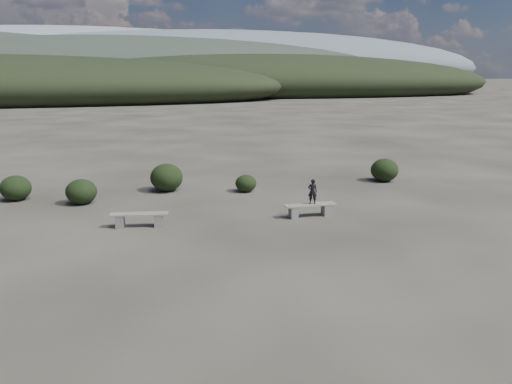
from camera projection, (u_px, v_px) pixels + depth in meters
name	position (u px, v px, depth m)	size (l,w,h in m)	color
ground	(275.00, 259.00, 13.77)	(1200.00, 1200.00, 0.00)	#2D2923
bench_left	(139.00, 219.00, 16.66)	(1.95, 0.74, 0.48)	slate
bench_right	(310.00, 209.00, 17.87)	(1.89, 0.39, 0.47)	slate
seated_person	(313.00, 192.00, 17.75)	(0.33, 0.22, 0.91)	black
shrub_a	(81.00, 192.00, 19.65)	(1.21, 1.21, 0.99)	black
shrub_b	(167.00, 177.00, 21.80)	(1.42, 1.42, 1.21)	black
shrub_c	(246.00, 183.00, 21.73)	(0.93, 0.93, 0.74)	black
shrub_e	(385.00, 170.00, 23.87)	(1.31, 1.31, 1.09)	black
shrub_f	(16.00, 188.00, 20.20)	(1.21, 1.21, 1.02)	black
mountain_ridges	(109.00, 66.00, 327.65)	(500.00, 400.00, 56.00)	black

